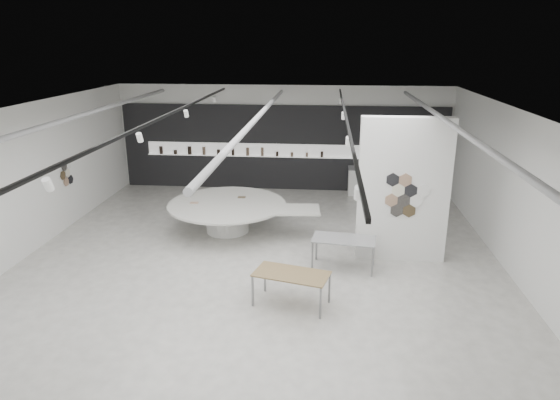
# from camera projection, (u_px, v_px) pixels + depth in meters

# --- Properties ---
(room) EXTENTS (12.02, 14.02, 3.82)m
(room) POSITION_uv_depth(u_px,v_px,m) (252.00, 187.00, 11.49)
(room) COLOR beige
(room) RESTS_ON ground
(back_wall_display) EXTENTS (11.80, 0.27, 3.10)m
(back_wall_display) POSITION_uv_depth(u_px,v_px,m) (280.00, 148.00, 18.22)
(back_wall_display) COLOR black
(back_wall_display) RESTS_ON ground
(partition_column) EXTENTS (2.20, 0.38, 3.60)m
(partition_column) POSITION_uv_depth(u_px,v_px,m) (403.00, 190.00, 12.20)
(partition_column) COLOR white
(partition_column) RESTS_ON ground
(display_island) EXTENTS (4.51, 3.63, 0.87)m
(display_island) POSITION_uv_depth(u_px,v_px,m) (230.00, 213.00, 14.35)
(display_island) COLOR white
(display_island) RESTS_ON ground
(sample_table_wood) EXTENTS (1.68, 1.13, 0.72)m
(sample_table_wood) POSITION_uv_depth(u_px,v_px,m) (291.00, 276.00, 10.31)
(sample_table_wood) COLOR olive
(sample_table_wood) RESTS_ON ground
(sample_table_stone) EXTENTS (1.58, 0.93, 0.77)m
(sample_table_stone) POSITION_uv_depth(u_px,v_px,m) (344.00, 241.00, 11.97)
(sample_table_stone) COLOR gray
(sample_table_stone) RESTS_ON ground
(kitchen_counter) EXTENTS (1.72, 0.68, 1.35)m
(kitchen_counter) POSITION_uv_depth(u_px,v_px,m) (372.00, 181.00, 17.85)
(kitchen_counter) COLOR white
(kitchen_counter) RESTS_ON ground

